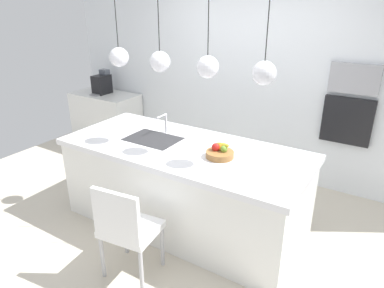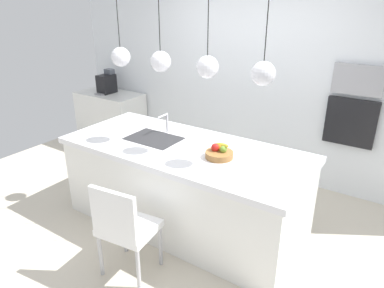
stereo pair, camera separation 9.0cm
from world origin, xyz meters
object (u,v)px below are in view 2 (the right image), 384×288
Objects in this scene: coffee_machine at (107,83)px; oven at (351,122)px; fruit_bowl at (219,153)px; microwave at (358,80)px; chair_near at (124,226)px.

oven reaches higher than coffee_machine.
oven is (3.71, 0.30, -0.05)m from coffee_machine.
oven reaches higher than fruit_bowl.
coffee_machine is 3.75m from microwave.
fruit_bowl is 0.29× the size of chair_near.
fruit_bowl is at bearing -24.60° from coffee_machine.
coffee_machine is 0.42× the size of chair_near.
coffee_machine is at bearing 155.40° from fruit_bowl.
chair_near is (-1.24, -2.51, -0.94)m from microwave.
chair_near is (-1.24, -2.51, -0.44)m from oven.
oven is at bearing 62.23° from fruit_bowl.
coffee_machine reaches higher than fruit_bowl.
microwave reaches higher than oven.
chair_near is at bearing -41.97° from coffee_machine.
coffee_machine is 3.35m from chair_near.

